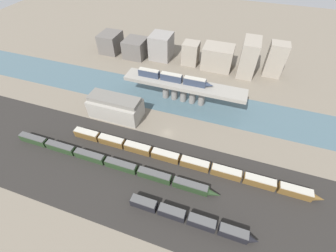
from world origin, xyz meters
name	(u,v)px	position (x,y,z in m)	size (l,w,h in m)	color
ground_plane	(168,133)	(0.00, 0.00, 0.00)	(400.00, 400.00, 0.00)	#756B5B
railbed_yard	(147,177)	(0.00, -24.00, 0.00)	(280.00, 42.00, 0.01)	#282623
river_water	(183,100)	(0.00, 24.45, 0.00)	(320.00, 23.64, 0.01)	#47606B
bridge	(184,87)	(0.00, 24.45, 8.21)	(60.54, 9.57, 10.72)	gray
train_on_bridge	(174,78)	(-5.36, 24.45, 12.61)	(37.83, 2.63, 3.86)	#2D384C
train_yard_near	(190,219)	(19.27, -34.61, 1.82)	(41.99, 3.05, 3.71)	black
train_yard_mid	(109,162)	(-16.44, -23.34, 1.70)	(86.33, 2.77, 3.47)	#23381E
train_yard_far	(184,161)	(11.10, -13.50, 1.77)	(99.53, 3.11, 3.61)	brown
warehouse_building	(116,107)	(-26.98, 3.36, 5.14)	(24.44, 11.39, 10.81)	#9E998E
city_block_far_left	(111,42)	(-60.76, 60.37, 6.06)	(12.23, 14.77, 12.12)	#605B56
city_block_left	(136,48)	(-42.19, 59.16, 5.63)	(13.22, 14.05, 11.26)	#605B56
city_block_center	(161,46)	(-25.79, 63.03, 7.58)	(12.95, 13.85, 15.15)	gray
city_block_right	(191,53)	(-6.15, 61.77, 6.74)	(9.50, 9.16, 13.49)	gray
city_block_far_right	(218,57)	(10.41, 62.21, 6.75)	(17.57, 13.55, 13.49)	gray
city_block_tall	(249,57)	(27.80, 61.28, 10.12)	(9.02, 15.94, 20.25)	gray
city_block_low	(275,60)	(42.44, 64.70, 9.61)	(9.85, 8.22, 19.21)	gray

